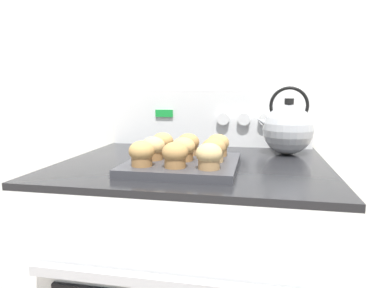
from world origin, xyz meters
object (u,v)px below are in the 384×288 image
Objects in this scene: muffin_r0_c2 at (209,156)px; muffin_r2_c2 at (218,145)px; muffin_r0_c1 at (175,155)px; muffin_r1_c0 at (153,148)px; tea_kettle at (288,129)px; muffin_r0_c0 at (142,154)px; muffin_r2_c1 at (188,144)px; muffin_r1_c1 at (183,149)px; muffin_pan at (183,164)px; muffin_r1_c2 at (214,150)px; muffin_r2_c0 at (163,143)px.

muffin_r2_c2 is (0.00, 0.18, 0.00)m from muffin_r0_c2.
muffin_r0_c1 and muffin_r1_c0 have the same top height.
tea_kettle is at bearing 59.68° from muffin_r0_c2.
muffin_r0_c0 and muffin_r2_c1 have the same top height.
muffin_r0_c2 is 0.29× the size of tea_kettle.
muffin_r0_c0 and muffin_r1_c1 have the same top height.
muffin_r1_c2 reaches higher than muffin_pan.
muffin_r0_c0 is (-0.09, -0.09, 0.04)m from muffin_pan.
muffin_r0_c1 is at bearing -0.77° from muffin_r0_c0.
muffin_r1_c1 reaches higher than muffin_pan.
muffin_r1_c0 is 1.00× the size of muffin_r1_c1.
muffin_pan is at bearing 44.24° from muffin_r0_c0.
muffin_r2_c2 is at bearing -138.32° from tea_kettle.
muffin_r0_c2 and muffin_r1_c2 have the same top height.
muffin_r2_c2 is (0.09, 0.09, 0.00)m from muffin_r1_c1.
muffin_r0_c1 is 1.00× the size of muffin_r1_c1.
muffin_r0_c2 is 0.42m from tea_kettle.
muffin_pan is at bearing -137.22° from tea_kettle.
muffin_r0_c2 is (0.09, -0.00, 0.00)m from muffin_r0_c1.
muffin_r0_c0 is at bearing 179.23° from muffin_r0_c1.
tea_kettle is (0.30, 0.19, 0.03)m from muffin_r2_c1.
muffin_r0_c2 is 1.00× the size of muffin_r1_c2.
muffin_r0_c1 and muffin_r1_c1 have the same top height.
muffin_pan is at bearing -178.73° from muffin_r1_c2.
muffin_r2_c2 is (0.09, 0.00, 0.00)m from muffin_r2_c1.
muffin_r1_c2 is 0.12m from muffin_r2_c1.
tea_kettle is (0.38, 0.19, 0.03)m from muffin_r2_c0.
muffin_pan is 1.32× the size of tea_kettle.
muffin_r0_c1 and muffin_r2_c1 have the same top height.
muffin_r1_c1 and muffin_r2_c2 have the same top height.
muffin_r2_c2 is 0.29m from tea_kettle.
muffin_r0_c2 and muffin_r1_c0 have the same top height.
muffin_r2_c0 is at bearing 152.64° from muffin_r1_c2.
muffin_r1_c1 is at bearing 88.92° from muffin_r0_c1.
muffin_r1_c0 is 1.00× the size of muffin_r2_c2.
muffin_r0_c0 and muffin_r1_c2 have the same top height.
muffin_r0_c1 and muffin_r1_c2 have the same top height.
muffin_r1_c0 is 1.00× the size of muffin_r2_c1.
muffin_r1_c0 is 0.17m from muffin_r1_c2.
muffin_r0_c1 is at bearing -64.80° from muffin_r2_c0.
muffin_r0_c1 is 0.09m from muffin_r0_c2.
tea_kettle reaches higher than muffin_r2_c0.
muffin_r0_c2 is at bearing -46.29° from muffin_r1_c1.
muffin_r1_c0 is at bearing 153.18° from muffin_r0_c2.
tea_kettle reaches higher than muffin_pan.
muffin_r1_c1 is at bearing -137.15° from tea_kettle.
muffin_pan is at bearing 134.08° from muffin_r0_c2.
muffin_r1_c2 is at bearing 26.99° from muffin_r0_c0.
muffin_r0_c1 is (-0.00, -0.09, 0.04)m from muffin_pan.
muffin_r0_c0 is at bearing -135.23° from muffin_r2_c2.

